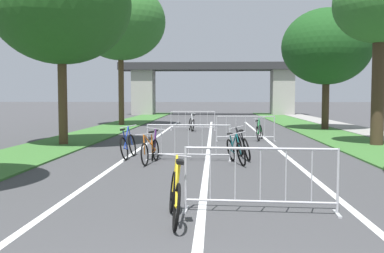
# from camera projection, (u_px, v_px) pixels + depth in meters

# --- Properties ---
(grass_verge_left) EXTENTS (2.61, 51.69, 0.05)m
(grass_verge_left) POSITION_uv_depth(u_px,v_px,m) (104.00, 130.00, 24.11)
(grass_verge_left) COLOR #386B2D
(grass_verge_left) RESTS_ON ground
(grass_verge_right) EXTENTS (2.61, 51.69, 0.05)m
(grass_verge_right) POSITION_uv_depth(u_px,v_px,m) (319.00, 131.00, 23.54)
(grass_verge_right) COLOR #386B2D
(grass_verge_right) RESTS_ON ground
(sidewalk_path_right) EXTENTS (1.96, 51.69, 0.08)m
(sidewalk_path_right) POSITION_uv_depth(u_px,v_px,m) (363.00, 131.00, 23.43)
(sidewalk_path_right) COLOR gray
(sidewalk_path_right) RESTS_ON ground
(lane_stripe_center) EXTENTS (0.14, 29.90, 0.01)m
(lane_stripe_center) POSITION_uv_depth(u_px,v_px,m) (209.00, 143.00, 17.66)
(lane_stripe_center) COLOR silver
(lane_stripe_center) RESTS_ON ground
(lane_stripe_right_lane) EXTENTS (0.14, 29.90, 0.01)m
(lane_stripe_right_lane) POSITION_uv_depth(u_px,v_px,m) (271.00, 144.00, 17.54)
(lane_stripe_right_lane) COLOR silver
(lane_stripe_right_lane) RESTS_ON ground
(lane_stripe_left_lane) EXTENTS (0.14, 29.90, 0.01)m
(lane_stripe_left_lane) POSITION_uv_depth(u_px,v_px,m) (148.00, 143.00, 17.78)
(lane_stripe_left_lane) COLOR silver
(lane_stripe_left_lane) RESTS_ON ground
(overpass_bridge) EXTENTS (18.74, 3.24, 5.23)m
(overpass_bridge) POSITION_uv_depth(u_px,v_px,m) (212.00, 80.00, 45.09)
(overpass_bridge) COLOR #2D2D30
(overpass_bridge) RESTS_ON ground
(tree_left_oak_near) EXTENTS (5.25, 5.25, 7.52)m
(tree_left_oak_near) POSITION_uv_depth(u_px,v_px,m) (61.00, 4.00, 16.62)
(tree_left_oak_near) COLOR #4C3823
(tree_left_oak_near) RESTS_ON ground
(tree_left_oak_mid) EXTENTS (5.68, 5.68, 8.98)m
(tree_left_oak_mid) POSITION_uv_depth(u_px,v_px,m) (120.00, 22.00, 28.10)
(tree_left_oak_mid) COLOR #4C3823
(tree_left_oak_mid) RESTS_ON ground
(tree_right_cypress_far) EXTENTS (3.43, 3.43, 6.74)m
(tree_right_cypress_far) POSITION_uv_depth(u_px,v_px,m) (380.00, 5.00, 16.37)
(tree_right_cypress_far) COLOR #3D2D1E
(tree_right_cypress_far) RESTS_ON ground
(tree_right_maple_mid) EXTENTS (4.92, 4.92, 6.69)m
(tree_right_maple_mid) POSITION_uv_depth(u_px,v_px,m) (327.00, 47.00, 24.52)
(tree_right_maple_mid) COLOR #3D2D1E
(tree_right_maple_mid) RESTS_ON ground
(crowd_barrier_nearest) EXTENTS (2.48, 0.58, 1.05)m
(crowd_barrier_nearest) POSITION_uv_depth(u_px,v_px,m) (260.00, 180.00, 7.09)
(crowd_barrier_nearest) COLOR #ADADB2
(crowd_barrier_nearest) RESTS_ON ground
(crowd_barrier_second) EXTENTS (2.47, 0.54, 1.05)m
(crowd_barrier_second) POSITION_uv_depth(u_px,v_px,m) (188.00, 143.00, 12.90)
(crowd_barrier_second) COLOR #ADADB2
(crowd_barrier_second) RESTS_ON ground
(crowd_barrier_third) EXTENTS (2.47, 0.54, 1.05)m
(crowd_barrier_third) POSITION_uv_depth(u_px,v_px,m) (245.00, 129.00, 18.54)
(crowd_barrier_third) COLOR #ADADB2
(crowd_barrier_third) RESTS_ON ground
(crowd_barrier_fourth) EXTENTS (2.47, 0.53, 1.05)m
(crowd_barrier_fourth) POSITION_uv_depth(u_px,v_px,m) (193.00, 121.00, 24.40)
(crowd_barrier_fourth) COLOR #ADADB2
(crowd_barrier_fourth) RESTS_ON ground
(bicycle_orange_0) EXTENTS (0.52, 1.67, 0.88)m
(bicycle_orange_0) POSITION_uv_depth(u_px,v_px,m) (150.00, 150.00, 12.39)
(bicycle_orange_0) COLOR black
(bicycle_orange_0) RESTS_ON ground
(bicycle_green_1) EXTENTS (0.54, 1.71, 0.96)m
(bicycle_green_1) POSITION_uv_depth(u_px,v_px,m) (259.00, 132.00, 19.01)
(bicycle_green_1) COLOR black
(bicycle_green_1) RESTS_ON ground
(bicycle_teal_2) EXTENTS (0.57, 1.61, 0.94)m
(bicycle_teal_2) POSITION_uv_depth(u_px,v_px,m) (235.00, 151.00, 12.27)
(bicycle_teal_2) COLOR black
(bicycle_teal_2) RESTS_ON ground
(bicycle_blue_3) EXTENTS (0.52, 1.65, 0.99)m
(bicycle_blue_3) POSITION_uv_depth(u_px,v_px,m) (128.00, 146.00, 13.43)
(bicycle_blue_3) COLOR black
(bicycle_blue_3) RESTS_ON ground
(bicycle_yellow_4) EXTENTS (0.45, 1.68, 0.96)m
(bicycle_yellow_4) POSITION_uv_depth(u_px,v_px,m) (175.00, 196.00, 6.60)
(bicycle_yellow_4) COLOR black
(bicycle_yellow_4) RESTS_ON ground
(bicycle_silver_5) EXTENTS (0.47, 1.69, 0.99)m
(bicycle_silver_5) POSITION_uv_depth(u_px,v_px,m) (191.00, 124.00, 24.06)
(bicycle_silver_5) COLOR black
(bicycle_silver_5) RESTS_ON ground
(bicycle_black_6) EXTENTS (0.63, 1.76, 0.96)m
(bicycle_black_6) POSITION_uv_depth(u_px,v_px,m) (243.00, 146.00, 13.25)
(bicycle_black_6) COLOR black
(bicycle_black_6) RESTS_ON ground
(bicycle_purple_7) EXTENTS (0.53, 1.66, 0.96)m
(bicycle_purple_7) POSITION_uv_depth(u_px,v_px,m) (154.00, 146.00, 13.38)
(bicycle_purple_7) COLOR black
(bicycle_purple_7) RESTS_ON ground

